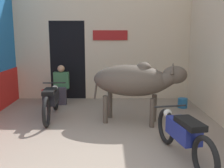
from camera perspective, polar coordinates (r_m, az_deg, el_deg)
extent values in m
cube|color=beige|center=(8.23, -2.15, 17.69)|extent=(5.34, 0.18, 1.18)
cube|color=beige|center=(8.53, -16.66, 4.96)|extent=(1.06, 0.18, 2.40)
cube|color=beige|center=(8.24, 5.41, 5.17)|extent=(3.21, 0.18, 2.40)
cube|color=black|center=(8.65, -9.17, 5.34)|extent=(1.08, 0.90, 2.40)
cube|color=maroon|center=(8.05, -0.40, 10.57)|extent=(1.05, 0.03, 0.29)
ellipsoid|color=#4C4238|center=(5.86, 4.01, 0.77)|extent=(1.83, 1.16, 0.70)
ellipsoid|color=#4C4238|center=(5.77, 6.95, 3.45)|extent=(0.40, 0.37, 0.26)
cylinder|color=#4C4238|center=(5.76, 11.67, 0.96)|extent=(0.53, 0.44, 0.46)
ellipsoid|color=#4C4238|center=(5.73, 13.53, 1.96)|extent=(0.58, 0.45, 0.38)
cylinder|color=#4C4238|center=(6.10, -3.47, -0.73)|extent=(0.13, 0.08, 0.57)
cylinder|color=#4C4238|center=(6.12, 9.16, -5.18)|extent=(0.11, 0.11, 0.63)
cylinder|color=#4C4238|center=(5.74, 8.73, -6.25)|extent=(0.11, 0.11, 0.63)
cylinder|color=#4C4238|center=(6.31, -0.42, -4.58)|extent=(0.11, 0.11, 0.63)
cylinder|color=#4C4238|center=(5.94, -1.47, -5.56)|extent=(0.11, 0.11, 0.63)
cone|color=#473D33|center=(5.85, 13.15, 3.56)|extent=(0.11, 0.18, 0.25)
cone|color=#473D33|center=(5.58, 13.05, 3.25)|extent=(0.11, 0.18, 0.25)
torus|color=black|center=(3.86, 19.61, -15.17)|extent=(0.20, 0.65, 0.65)
torus|color=black|center=(4.94, 11.67, -9.04)|extent=(0.20, 0.65, 0.65)
cube|color=navy|center=(4.33, 15.22, -9.67)|extent=(0.42, 0.76, 0.28)
cube|color=black|center=(4.10, 16.58, -8.20)|extent=(0.37, 0.62, 0.09)
cylinder|color=black|center=(4.69, 12.55, -4.74)|extent=(0.58, 0.14, 0.03)
sphere|color=silver|center=(4.81, 12.03, -6.24)|extent=(0.15, 0.15, 0.15)
torus|color=black|center=(5.85, -14.09, -5.95)|extent=(0.11, 0.67, 0.67)
torus|color=black|center=(7.11, -12.15, -2.94)|extent=(0.11, 0.67, 0.67)
cube|color=black|center=(6.43, -13.09, -2.78)|extent=(0.32, 0.74, 0.28)
cube|color=black|center=(6.20, -13.46, -1.58)|extent=(0.29, 0.60, 0.09)
cylinder|color=black|center=(6.88, -12.47, 0.25)|extent=(0.58, 0.06, 0.03)
sphere|color=silver|center=(7.00, -12.30, -0.86)|extent=(0.15, 0.15, 0.15)
cube|color=#3D3842|center=(7.65, -11.03, -2.97)|extent=(0.30, 0.14, 0.40)
cube|color=#3D3842|center=(7.69, -10.98, -1.00)|extent=(0.30, 0.32, 0.11)
cube|color=#386B42|center=(7.71, -10.95, 0.81)|extent=(0.43, 0.20, 0.47)
sphere|color=tan|center=(7.66, -11.03, 3.29)|extent=(0.20, 0.20, 0.20)
cylinder|color=red|center=(7.93, -13.98, -2.74)|extent=(0.21, 0.21, 0.37)
cylinder|color=red|center=(7.89, -14.04, -1.33)|extent=(0.30, 0.30, 0.04)
cylinder|color=#23669E|center=(7.48, 15.11, -4.01)|extent=(0.26, 0.26, 0.26)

